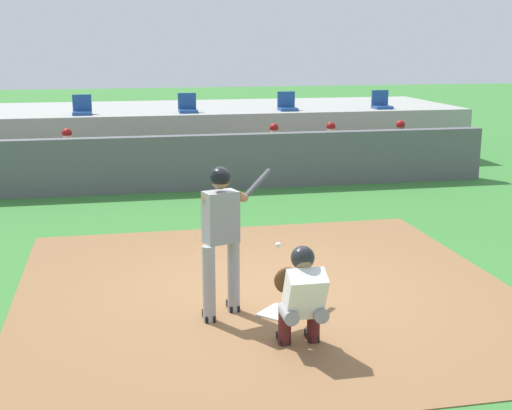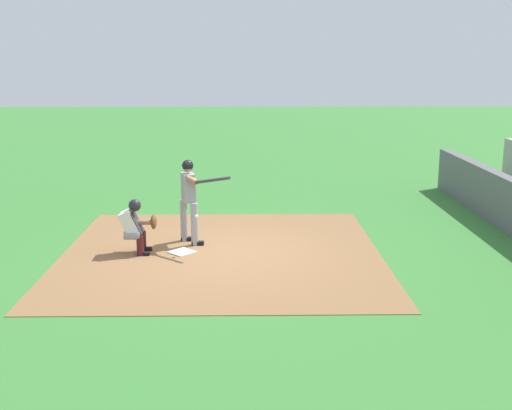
% 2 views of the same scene
% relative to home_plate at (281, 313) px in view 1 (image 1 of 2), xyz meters
% --- Properties ---
extents(ground_plane, '(80.00, 80.00, 0.00)m').
position_rel_home_plate_xyz_m(ground_plane, '(0.00, 0.80, -0.02)').
color(ground_plane, '#387A33').
extents(dirt_infield, '(6.40, 6.40, 0.01)m').
position_rel_home_plate_xyz_m(dirt_infield, '(0.00, 0.80, -0.02)').
color(dirt_infield, olive).
rests_on(dirt_infield, ground).
extents(home_plate, '(0.62, 0.62, 0.02)m').
position_rel_home_plate_xyz_m(home_plate, '(0.00, 0.00, 0.00)').
color(home_plate, white).
rests_on(home_plate, dirt_infield).
extents(batter_at_plate, '(1.03, 1.12, 1.80)m').
position_rel_home_plate_xyz_m(batter_at_plate, '(-0.68, 0.11, 1.01)').
color(batter_at_plate, '#99999E').
rests_on(batter_at_plate, ground).
extents(catcher_crouched, '(0.48, 1.58, 1.13)m').
position_rel_home_plate_xyz_m(catcher_crouched, '(-0.01, -0.91, 0.58)').
color(catcher_crouched, gray).
rests_on(catcher_crouched, ground).
extents(dugout_wall, '(13.00, 0.30, 1.20)m').
position_rel_home_plate_xyz_m(dugout_wall, '(0.00, 7.30, 0.58)').
color(dugout_wall, '#59595E').
rests_on(dugout_wall, ground).
extents(dugout_bench, '(11.80, 0.44, 0.45)m').
position_rel_home_plate_xyz_m(dugout_bench, '(0.00, 8.30, 0.20)').
color(dugout_bench, olive).
rests_on(dugout_bench, ground).
extents(dugout_player_0, '(0.49, 0.70, 1.30)m').
position_rel_home_plate_xyz_m(dugout_player_0, '(-2.88, 8.14, 0.65)').
color(dugout_player_0, '#939399').
rests_on(dugout_player_0, ground).
extents(dugout_player_1, '(0.49, 0.70, 1.30)m').
position_rel_home_plate_xyz_m(dugout_player_1, '(1.81, 8.14, 0.65)').
color(dugout_player_1, '#939399').
rests_on(dugout_player_1, ground).
extents(dugout_player_2, '(0.49, 0.70, 1.30)m').
position_rel_home_plate_xyz_m(dugout_player_2, '(3.20, 8.14, 0.65)').
color(dugout_player_2, '#939399').
rests_on(dugout_player_2, ground).
extents(dugout_player_3, '(0.49, 0.70, 1.30)m').
position_rel_home_plate_xyz_m(dugout_player_3, '(4.96, 8.14, 0.65)').
color(dugout_player_3, '#939399').
rests_on(dugout_player_3, ground).
extents(stands_platform, '(15.00, 4.40, 1.40)m').
position_rel_home_plate_xyz_m(stands_platform, '(0.00, 11.70, 0.68)').
color(stands_platform, '#9E9E99').
rests_on(stands_platform, ground).
extents(stadium_seat_1, '(0.46, 0.46, 0.48)m').
position_rel_home_plate_xyz_m(stadium_seat_1, '(-2.60, 10.18, 1.51)').
color(stadium_seat_1, '#1E478C').
rests_on(stadium_seat_1, stands_platform).
extents(stadium_seat_2, '(0.46, 0.46, 0.48)m').
position_rel_home_plate_xyz_m(stadium_seat_2, '(0.00, 10.18, 1.51)').
color(stadium_seat_2, '#1E478C').
rests_on(stadium_seat_2, stands_platform).
extents(stadium_seat_3, '(0.46, 0.46, 0.48)m').
position_rel_home_plate_xyz_m(stadium_seat_3, '(2.60, 10.18, 1.51)').
color(stadium_seat_3, '#1E478C').
rests_on(stadium_seat_3, stands_platform).
extents(stadium_seat_4, '(0.46, 0.46, 0.48)m').
position_rel_home_plate_xyz_m(stadium_seat_4, '(5.20, 10.18, 1.51)').
color(stadium_seat_4, '#1E478C').
rests_on(stadium_seat_4, stands_platform).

